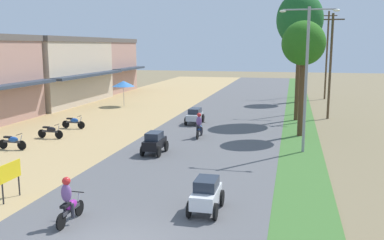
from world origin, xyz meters
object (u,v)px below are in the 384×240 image
Objects in this scene: median_tree_nearest at (304,45)px; median_tree_third at (303,33)px; motorbike_foreground_rider at (69,201)px; parked_motorbike_second at (13,141)px; street_signboard at (10,174)px; utility_pole_far at (327,54)px; car_sedan_silver at (195,115)px; parked_motorbike_third at (51,131)px; vendor_umbrella at (123,84)px; streetlamp_far at (300,56)px; car_hatchback_white at (206,194)px; car_hatchback_black at (155,142)px; streetlamp_near at (307,70)px; streetlamp_mid at (302,63)px; parked_motorbike_fourth at (74,122)px; motorbike_ahead_second at (199,126)px; median_tree_second at (300,20)px; utility_pole_near at (330,65)px.

median_tree_nearest is 17.91m from median_tree_third.
median_tree_third is at bearing 76.95° from motorbike_foreground_rider.
parked_motorbike_second is 1.20× the size of street_signboard.
utility_pole_far is 4.33× the size of car_sedan_silver.
parked_motorbike_third is 15.33m from vendor_umbrella.
car_hatchback_white is at bearing -95.52° from streetlamp_far.
vendor_umbrella is at bearing 148.00° from median_tree_nearest.
vendor_umbrella is 19.77m from car_hatchback_black.
parked_motorbike_second is at bearing -168.54° from streetlamp_near.
street_signboard is at bearing -77.33° from vendor_umbrella.
streetlamp_mid is at bearing 65.56° from street_signboard.
car_sedan_silver is (8.19, 3.80, 0.19)m from parked_motorbike_fourth.
streetlamp_mid is (0.00, 14.26, -0.18)m from streetlamp_near.
parked_motorbike_second is 6.64m from parked_motorbike_fourth.
parked_motorbike_third is 15.85m from car_hatchback_white.
median_tree_nearest is at bearing -97.93° from utility_pole_far.
car_sedan_silver is 1.26× the size of motorbike_ahead_second.
median_tree_third is at bearing 89.27° from median_tree_nearest.
parked_motorbike_second is at bearing -174.00° from car_hatchback_black.
streetlamp_mid is at bearing 83.95° from median_tree_second.
median_tree_third is at bearing 89.76° from streetlamp_near.
median_tree_second reaches higher than street_signboard.
utility_pole_near is at bearing 67.53° from motorbike_foreground_rider.
parked_motorbike_third is at bearing -145.21° from median_tree_second.
streetlamp_near is at bearing -88.00° from median_tree_second.
streetlamp_mid is (15.96, 14.36, 3.95)m from parked_motorbike_third.
streetlamp_mid reaches higher than median_tree_nearest.
utility_pole_far reaches higher than motorbike_ahead_second.
utility_pole_near is at bearing -92.68° from utility_pole_far.
streetlamp_near reaches higher than motorbike_ahead_second.
car_hatchback_white is (-3.70, -32.41, -6.60)m from median_tree_third.
motorbike_ahead_second is at bearing -130.97° from utility_pole_near.
parked_motorbike_second is 31.32m from median_tree_third.
utility_pole_near is 4.78× the size of motorbike_foreground_rider.
median_tree_third is at bearing 54.47° from parked_motorbike_third.
utility_pole_near is (18.69, 15.71, 3.94)m from parked_motorbike_second.
median_tree_second is 1.17× the size of utility_pole_near.
median_tree_second reaches higher than streetlamp_near.
vendor_umbrella is 20.32m from median_tree_nearest.
streetlamp_far is (16.16, 23.94, 4.22)m from parked_motorbike_fourth.
motorbike_ahead_second is at bearing -6.13° from parked_motorbike_fourth.
utility_pole_near reaches higher than parked_motorbike_second.
parked_motorbike_second is 0.24× the size of median_tree_nearest.
utility_pole_near is 13.87m from motorbike_ahead_second.
parked_motorbike_second is 34.97m from streetlamp_far.
median_tree_second reaches higher than parked_motorbike_third.
vendor_umbrella is 28.54m from car_hatchback_white.
median_tree_third is at bearing -88.89° from streetlamp_far.
street_signboard is 3.74m from motorbike_foreground_rider.
median_tree_third reaches higher than motorbike_foreground_rider.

